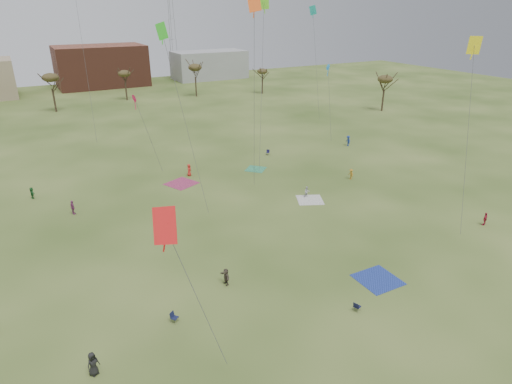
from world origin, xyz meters
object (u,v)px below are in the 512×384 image
spectator_fore_a (485,219)px  camp_chair_left (174,319)px  camp_chair_center (357,308)px  camp_chair_right (268,153)px  radio_tower (171,18)px

spectator_fore_a → camp_chair_left: size_ratio=1.79×
spectator_fore_a → camp_chair_center: (-22.91, -4.83, -0.52)m
camp_chair_center → camp_chair_right: bearing=-39.9°
spectator_fore_a → camp_chair_right: spectator_fore_a is taller
camp_chair_center → radio_tower: 132.00m
radio_tower → camp_chair_right: bearing=-99.3°
camp_chair_center → spectator_fore_a: bearing=-98.0°
camp_chair_right → radio_tower: size_ratio=0.02×
camp_chair_left → camp_chair_center: (13.58, -5.87, 0.00)m
spectator_fore_a → camp_chair_center: 23.42m
spectator_fore_a → camp_chair_left: bearing=-18.1°
camp_chair_right → camp_chair_left: bearing=-90.7°
spectator_fore_a → camp_chair_right: (-8.89, 33.88, -0.52)m
camp_chair_center → radio_tower: bearing=-32.5°
camp_chair_center → camp_chair_right: same height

